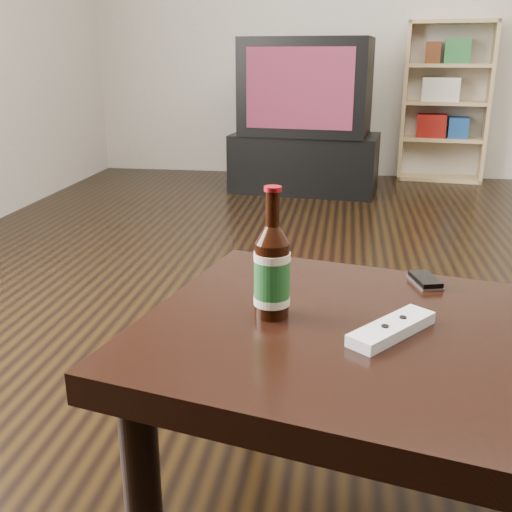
# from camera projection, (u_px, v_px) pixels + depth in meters

# --- Properties ---
(tv_stand) EXTENTS (1.01, 0.59, 0.39)m
(tv_stand) POSITION_uv_depth(u_px,v_px,m) (305.00, 163.00, 4.09)
(tv_stand) COLOR black
(tv_stand) RESTS_ON floor
(tv) EXTENTS (0.87, 0.60, 0.61)m
(tv) POSITION_uv_depth(u_px,v_px,m) (307.00, 87.00, 3.92)
(tv) COLOR black
(tv) RESTS_ON tv_stand
(bookshelf) EXTENTS (0.63, 0.35, 1.12)m
(bookshelf) POSITION_uv_depth(u_px,v_px,m) (445.00, 99.00, 4.36)
(bookshelf) COLOR tan
(bookshelf) RESTS_ON floor
(coffee_table) EXTENTS (1.25, 0.89, 0.43)m
(coffee_table) POSITION_uv_depth(u_px,v_px,m) (458.00, 372.00, 1.04)
(coffee_table) COLOR black
(coffee_table) RESTS_ON floor
(beer_bottle) EXTENTS (0.08, 0.08, 0.25)m
(beer_bottle) POSITION_uv_depth(u_px,v_px,m) (272.00, 272.00, 1.10)
(beer_bottle) COLOR black
(beer_bottle) RESTS_ON coffee_table
(phone) EXTENTS (0.07, 0.10, 0.02)m
(phone) POSITION_uv_depth(u_px,v_px,m) (425.00, 281.00, 1.29)
(phone) COLOR #B7B7BA
(phone) RESTS_ON coffee_table
(remote) EXTENTS (0.16, 0.19, 0.02)m
(remote) POSITION_uv_depth(u_px,v_px,m) (392.00, 329.00, 1.05)
(remote) COLOR silver
(remote) RESTS_ON coffee_table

